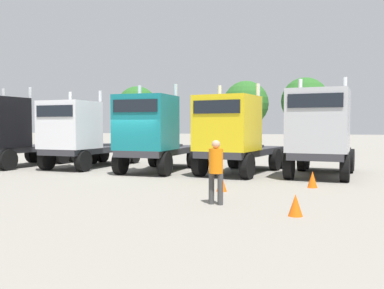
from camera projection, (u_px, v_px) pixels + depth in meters
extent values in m
plane|color=gray|center=(136.00, 176.00, 19.06)|extent=(200.00, 200.00, 0.00)
cube|color=#333338|center=(27.00, 148.00, 23.96)|extent=(2.75, 6.50, 0.30)
cylinder|color=silver|center=(30.00, 117.00, 22.85)|extent=(0.20, 0.20, 3.19)
cylinder|color=silver|center=(4.00, 117.00, 23.60)|extent=(0.20, 0.20, 3.19)
cylinder|color=#333338|center=(45.00, 144.00, 25.23)|extent=(1.19, 1.19, 0.12)
cylinder|color=black|center=(7.00, 160.00, 21.28)|extent=(0.44, 1.09, 1.06)
cylinder|color=black|center=(62.00, 155.00, 24.99)|extent=(0.44, 1.09, 1.06)
cylinder|color=black|center=(33.00, 154.00, 25.86)|extent=(0.44, 1.09, 1.06)
cylinder|color=black|center=(74.00, 154.00, 25.99)|extent=(0.44, 1.09, 1.06)
cylinder|color=black|center=(46.00, 153.00, 26.86)|extent=(0.44, 1.09, 1.06)
cube|color=#333338|center=(93.00, 149.00, 23.29)|extent=(2.53, 6.34, 0.30)
cube|color=white|center=(70.00, 125.00, 21.41)|extent=(2.52, 2.43, 2.38)
cube|color=black|center=(54.00, 111.00, 20.29)|extent=(2.10, 0.15, 0.55)
cylinder|color=silver|center=(100.00, 119.00, 22.26)|extent=(0.19, 0.19, 2.98)
cylinder|color=silver|center=(70.00, 119.00, 22.95)|extent=(0.19, 0.19, 2.98)
cylinder|color=#333338|center=(107.00, 145.00, 24.56)|extent=(1.16, 1.16, 0.12)
cylinder|color=black|center=(83.00, 161.00, 20.66)|extent=(0.40, 1.06, 1.04)
cylinder|color=black|center=(47.00, 160.00, 21.46)|extent=(0.40, 1.06, 1.04)
cylinder|color=black|center=(124.00, 156.00, 24.32)|extent=(0.40, 1.06, 1.04)
cylinder|color=black|center=(92.00, 155.00, 25.12)|extent=(0.40, 1.06, 1.04)
cylinder|color=black|center=(134.00, 155.00, 25.34)|extent=(0.40, 1.06, 1.04)
cylinder|color=black|center=(102.00, 154.00, 26.14)|extent=(0.40, 1.06, 1.04)
cube|color=#333338|center=(163.00, 151.00, 21.40)|extent=(2.22, 6.23, 0.30)
cube|color=#14727A|center=(146.00, 123.00, 19.48)|extent=(2.41, 2.31, 2.49)
cube|color=black|center=(135.00, 106.00, 18.34)|extent=(2.10, 0.05, 0.55)
cylinder|color=silver|center=(176.00, 116.00, 20.41)|extent=(0.18, 0.18, 3.09)
cylinder|color=silver|center=(140.00, 117.00, 21.01)|extent=(0.18, 0.18, 3.09)
cylinder|color=#333338|center=(172.00, 145.00, 22.69)|extent=(1.10, 1.10, 0.12)
cylinder|color=black|center=(165.00, 164.00, 18.79)|extent=(0.35, 1.09, 1.09)
cylinder|color=black|center=(120.00, 163.00, 19.48)|extent=(0.35, 1.09, 1.09)
cylinder|color=black|center=(193.00, 158.00, 22.51)|extent=(0.35, 1.09, 1.09)
cylinder|color=black|center=(155.00, 157.00, 23.20)|extent=(0.35, 1.09, 1.09)
cylinder|color=black|center=(199.00, 156.00, 23.55)|extent=(0.35, 1.09, 1.09)
cylinder|color=black|center=(162.00, 155.00, 24.24)|extent=(0.35, 1.09, 1.09)
cube|color=#333338|center=(243.00, 152.00, 20.40)|extent=(3.20, 6.58, 0.30)
cube|color=yellow|center=(227.00, 123.00, 18.58)|extent=(2.75, 2.68, 2.40)
cube|color=black|center=(216.00, 107.00, 17.50)|extent=(2.08, 0.38, 0.55)
cylinder|color=silver|center=(258.00, 117.00, 19.29)|extent=(0.21, 0.21, 3.00)
cylinder|color=silver|center=(220.00, 117.00, 20.17)|extent=(0.21, 0.21, 3.00)
cylinder|color=#333338|center=(253.00, 146.00, 21.62)|extent=(1.26, 1.26, 0.12)
cylinder|color=black|center=(247.00, 166.00, 17.74)|extent=(0.52, 1.14, 1.09)
cylinder|color=black|center=(200.00, 164.00, 18.76)|extent=(0.52, 1.14, 1.09)
cylinder|color=black|center=(275.00, 160.00, 21.29)|extent=(0.52, 1.14, 1.09)
cylinder|color=black|center=(234.00, 158.00, 22.31)|extent=(0.52, 1.14, 1.09)
cylinder|color=black|center=(281.00, 158.00, 22.26)|extent=(0.52, 1.14, 1.09)
cylinder|color=black|center=(242.00, 157.00, 23.28)|extent=(0.52, 1.14, 1.09)
cube|color=#333338|center=(322.00, 153.00, 19.32)|extent=(2.68, 6.01, 0.30)
cube|color=#B7BABF|center=(318.00, 121.00, 17.65)|extent=(2.59, 2.55, 2.60)
cube|color=black|center=(315.00, 101.00, 16.52)|extent=(2.10, 0.21, 0.55)
cylinder|color=silver|center=(345.00, 114.00, 18.49)|extent=(0.19, 0.19, 3.20)
cylinder|color=silver|center=(300.00, 115.00, 19.23)|extent=(0.19, 0.19, 3.20)
cylinder|color=#333338|center=(325.00, 147.00, 20.50)|extent=(1.19, 1.19, 0.12)
cylinder|color=black|center=(345.00, 168.00, 16.87)|extent=(0.44, 1.12, 1.09)
cylinder|color=black|center=(289.00, 166.00, 17.73)|extent=(0.44, 1.12, 1.09)
cylinder|color=black|center=(349.00, 161.00, 20.13)|extent=(0.44, 1.12, 1.09)
cylinder|color=black|center=(302.00, 160.00, 20.99)|extent=(0.44, 1.12, 1.09)
cylinder|color=black|center=(350.00, 160.00, 21.14)|extent=(0.44, 1.12, 1.09)
cylinder|color=black|center=(305.00, 158.00, 22.00)|extent=(0.44, 1.12, 1.09)
cylinder|color=#3F3F3F|center=(211.00, 189.00, 12.11)|extent=(0.19, 0.19, 0.89)
cylinder|color=#3F3F3F|center=(220.00, 189.00, 11.97)|extent=(0.19, 0.19, 0.89)
cylinder|color=orange|center=(216.00, 161.00, 12.01)|extent=(0.47, 0.47, 0.70)
sphere|color=tan|center=(216.00, 144.00, 11.99)|extent=(0.24, 0.24, 0.24)
cone|color=#F2590C|center=(296.00, 205.00, 10.48)|extent=(0.36, 0.36, 0.55)
cone|color=#F2590C|center=(312.00, 179.00, 15.32)|extent=(0.36, 0.36, 0.60)
cone|color=#F2590C|center=(222.00, 183.00, 14.44)|extent=(0.36, 0.36, 0.57)
cylinder|color=#4C3823|center=(137.00, 136.00, 40.78)|extent=(0.36, 0.36, 2.57)
sphere|color=#286023|center=(137.00, 106.00, 40.66)|extent=(3.83, 3.83, 3.83)
cylinder|color=#4C3823|center=(246.00, 136.00, 37.57)|extent=(0.36, 0.36, 2.59)
sphere|color=#286023|center=(246.00, 104.00, 37.44)|extent=(4.00, 4.00, 4.00)
cylinder|color=#4C3823|center=(304.00, 136.00, 37.30)|extent=(0.36, 0.36, 2.74)
sphere|color=#286023|center=(305.00, 101.00, 37.17)|extent=(4.14, 4.14, 4.14)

